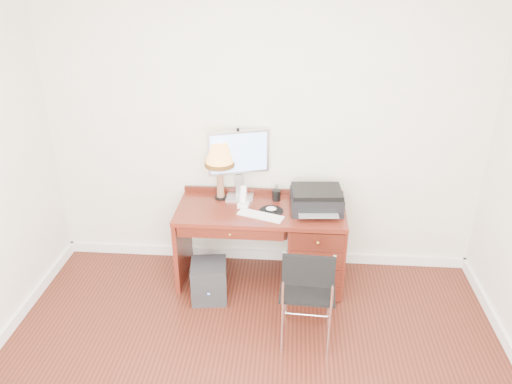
# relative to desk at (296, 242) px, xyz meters

# --- Properties ---
(room_shell) EXTENTS (4.00, 4.00, 4.00)m
(room_shell) POSITION_rel_desk_xyz_m (-0.32, -0.77, -0.36)
(room_shell) COLOR white
(room_shell) RESTS_ON ground
(desk) EXTENTS (1.50, 0.67, 0.75)m
(desk) POSITION_rel_desk_xyz_m (0.00, 0.00, 0.00)
(desk) COLOR maroon
(desk) RESTS_ON ground
(monitor) EXTENTS (0.55, 0.27, 0.64)m
(monitor) POSITION_rel_desk_xyz_m (-0.53, 0.22, 0.74)
(monitor) COLOR silver
(monitor) RESTS_ON desk
(keyboard) EXTENTS (0.42, 0.25, 0.02)m
(keyboard) POSITION_rel_desk_xyz_m (-0.31, -0.15, 0.34)
(keyboard) COLOR white
(keyboard) RESTS_ON desk
(mouse_pad) EXTENTS (0.21, 0.21, 0.04)m
(mouse_pad) POSITION_rel_desk_xyz_m (-0.23, -0.05, 0.35)
(mouse_pad) COLOR black
(mouse_pad) RESTS_ON desk
(printer) EXTENTS (0.47, 0.38, 0.20)m
(printer) POSITION_rel_desk_xyz_m (0.16, 0.01, 0.44)
(printer) COLOR black
(printer) RESTS_ON desk
(leg_lamp) EXTENTS (0.27, 0.27, 0.55)m
(leg_lamp) POSITION_rel_desk_xyz_m (-0.71, 0.17, 0.74)
(leg_lamp) COLOR black
(leg_lamp) RESTS_ON desk
(phone) EXTENTS (0.11, 0.11, 0.20)m
(phone) POSITION_rel_desk_xyz_m (-0.48, 0.02, 0.40)
(phone) COLOR white
(phone) RESTS_ON desk
(pen_cup) EXTENTS (0.08, 0.08, 0.10)m
(pen_cup) POSITION_rel_desk_xyz_m (-0.19, 0.18, 0.39)
(pen_cup) COLOR black
(pen_cup) RESTS_ON desk
(chair) EXTENTS (0.44, 0.44, 0.89)m
(chair) POSITION_rel_desk_xyz_m (0.09, -0.83, 0.13)
(chair) COLOR black
(chair) RESTS_ON ground
(equipment_box) EXTENTS (0.35, 0.35, 0.36)m
(equipment_box) POSITION_rel_desk_xyz_m (-0.76, -0.33, -0.23)
(equipment_box) COLOR black
(equipment_box) RESTS_ON ground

